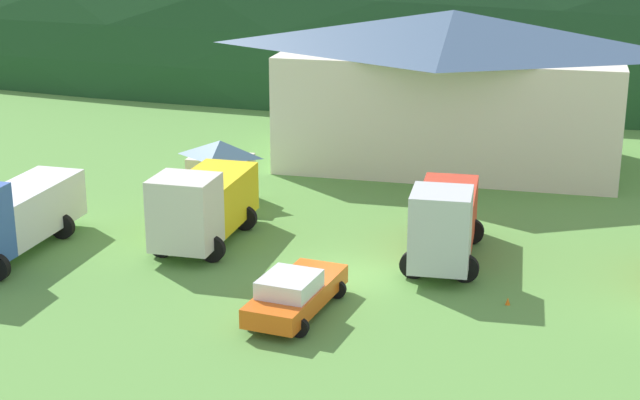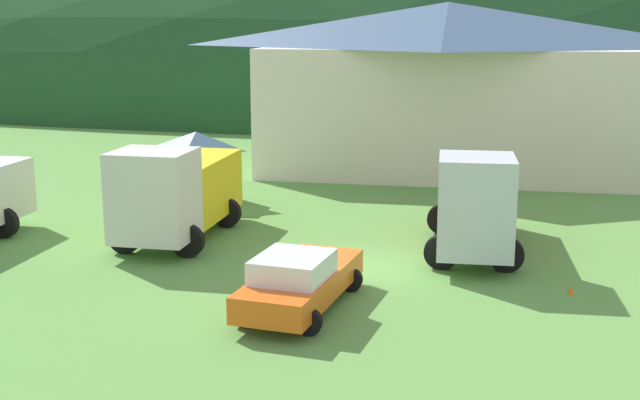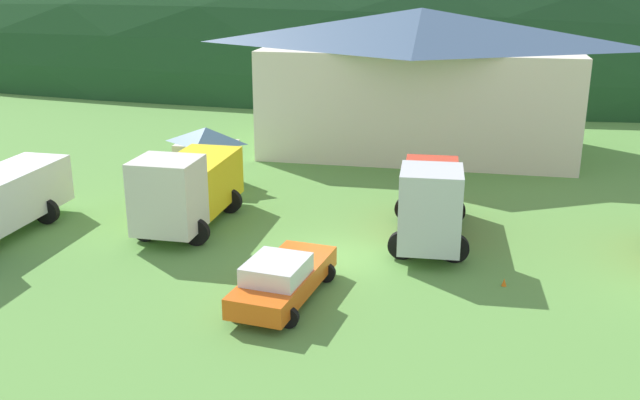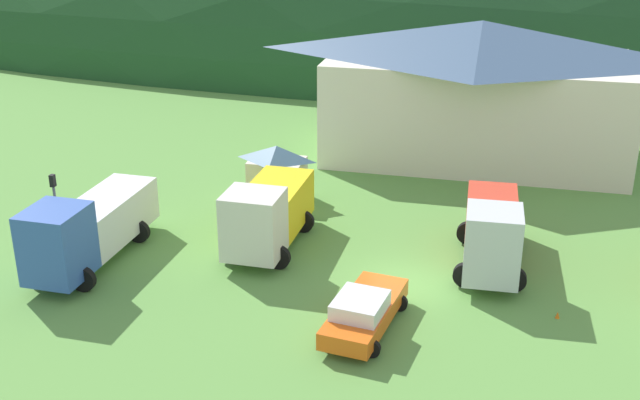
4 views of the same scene
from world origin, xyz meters
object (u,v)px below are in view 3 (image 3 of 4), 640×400
(tow_truck_silver, at_px, (431,200))
(service_pickup_orange, at_px, (283,278))
(play_shed_cream, at_px, (207,156))
(depot_building, at_px, (419,79))
(traffic_cone_near_pickup, at_px, (148,239))
(traffic_cone_mid_row, at_px, (504,286))
(flatbed_truck_yellow, at_px, (187,187))

(tow_truck_silver, distance_m, service_pickup_orange, 8.00)
(play_shed_cream, bearing_deg, service_pickup_orange, -60.10)
(play_shed_cream, xyz_separation_m, tow_truck_silver, (11.58, -5.76, 0.23))
(depot_building, relative_size, traffic_cone_near_pickup, 42.25)
(depot_building, height_order, tow_truck_silver, depot_building)
(play_shed_cream, bearing_deg, traffic_cone_mid_row, -33.65)
(flatbed_truck_yellow, bearing_deg, tow_truck_silver, 92.82)
(traffic_cone_near_pickup, relative_size, traffic_cone_mid_row, 0.80)
(flatbed_truck_yellow, bearing_deg, service_pickup_orange, 43.82)
(depot_building, relative_size, service_pickup_orange, 3.50)
(depot_building, xyz_separation_m, traffic_cone_near_pickup, (-9.78, -17.55, -4.37))
(flatbed_truck_yellow, bearing_deg, depot_building, 152.31)
(service_pickup_orange, height_order, traffic_cone_mid_row, service_pickup_orange)
(depot_building, relative_size, traffic_cone_mid_row, 33.82)
(depot_building, xyz_separation_m, service_pickup_orange, (-2.90, -22.04, -3.54))
(traffic_cone_mid_row, bearing_deg, depot_building, 103.00)
(play_shed_cream, distance_m, service_pickup_orange, 14.21)
(play_shed_cream, xyz_separation_m, service_pickup_orange, (7.07, -12.30, -0.74))
(depot_building, distance_m, service_pickup_orange, 22.50)
(service_pickup_orange, xyz_separation_m, traffic_cone_mid_row, (7.36, 2.69, -0.83))
(flatbed_truck_yellow, relative_size, traffic_cone_mid_row, 12.04)
(traffic_cone_near_pickup, bearing_deg, tow_truck_silver, 10.23)
(flatbed_truck_yellow, height_order, service_pickup_orange, flatbed_truck_yellow)
(service_pickup_orange, distance_m, traffic_cone_mid_row, 7.88)
(depot_building, distance_m, traffic_cone_mid_row, 20.33)
(traffic_cone_near_pickup, height_order, traffic_cone_mid_row, traffic_cone_mid_row)
(depot_building, height_order, play_shed_cream, depot_building)
(service_pickup_orange, bearing_deg, play_shed_cream, -141.98)
(traffic_cone_near_pickup, xyz_separation_m, traffic_cone_mid_row, (14.25, -1.79, 0.00))
(service_pickup_orange, bearing_deg, traffic_cone_near_pickup, -114.95)
(depot_building, height_order, traffic_cone_mid_row, depot_building)
(tow_truck_silver, relative_size, traffic_cone_mid_row, 12.99)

